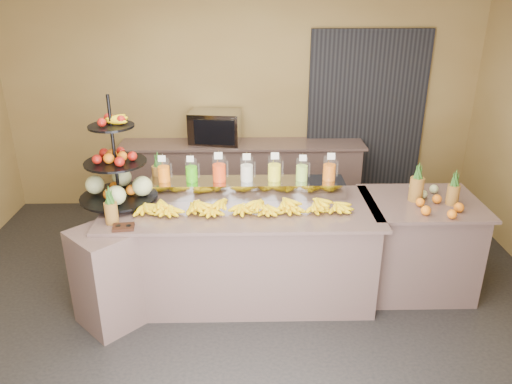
{
  "coord_description": "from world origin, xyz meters",
  "views": [
    {
      "loc": [
        0.05,
        -3.82,
        2.82
      ],
      "look_at": [
        0.14,
        0.3,
        1.08
      ],
      "focal_mm": 35.0,
      "sensor_mm": 36.0,
      "label": 1
    }
  ],
  "objects_px": {
    "banana_heap": "(242,204)",
    "right_fruit_pile": "(435,199)",
    "pitcher_tray": "(247,188)",
    "condiment_caddy": "(123,227)",
    "oven_warmer": "(215,127)",
    "fruit_stand": "(123,177)"
  },
  "relations": [
    {
      "from": "fruit_stand",
      "to": "banana_heap",
      "type": "bearing_deg",
      "value": -31.24
    },
    {
      "from": "pitcher_tray",
      "to": "fruit_stand",
      "type": "distance_m",
      "value": 1.15
    },
    {
      "from": "fruit_stand",
      "to": "pitcher_tray",
      "type": "bearing_deg",
      "value": -12.44
    },
    {
      "from": "pitcher_tray",
      "to": "banana_heap",
      "type": "distance_m",
      "value": 0.37
    },
    {
      "from": "condiment_caddy",
      "to": "oven_warmer",
      "type": "relative_size",
      "value": 0.28
    },
    {
      "from": "oven_warmer",
      "to": "condiment_caddy",
      "type": "bearing_deg",
      "value": -98.34
    },
    {
      "from": "banana_heap",
      "to": "condiment_caddy",
      "type": "distance_m",
      "value": 1.03
    },
    {
      "from": "fruit_stand",
      "to": "condiment_caddy",
      "type": "distance_m",
      "value": 0.61
    },
    {
      "from": "banana_heap",
      "to": "oven_warmer",
      "type": "relative_size",
      "value": 3.17
    },
    {
      "from": "right_fruit_pile",
      "to": "condiment_caddy",
      "type": "bearing_deg",
      "value": -171.97
    },
    {
      "from": "banana_heap",
      "to": "right_fruit_pile",
      "type": "xyz_separation_m",
      "value": [
        1.76,
        0.07,
        0.0
      ]
    },
    {
      "from": "banana_heap",
      "to": "right_fruit_pile",
      "type": "relative_size",
      "value": 4.61
    },
    {
      "from": "pitcher_tray",
      "to": "banana_heap",
      "type": "height_order",
      "value": "banana_heap"
    },
    {
      "from": "pitcher_tray",
      "to": "fruit_stand",
      "type": "height_order",
      "value": "fruit_stand"
    },
    {
      "from": "banana_heap",
      "to": "condiment_caddy",
      "type": "relative_size",
      "value": 11.4
    },
    {
      "from": "fruit_stand",
      "to": "right_fruit_pile",
      "type": "bearing_deg",
      "value": -22.6
    },
    {
      "from": "right_fruit_pile",
      "to": "banana_heap",
      "type": "bearing_deg",
      "value": -177.83
    },
    {
      "from": "pitcher_tray",
      "to": "right_fruit_pile",
      "type": "xyz_separation_m",
      "value": [
        1.71,
        -0.3,
        -0.0
      ]
    },
    {
      "from": "banana_heap",
      "to": "fruit_stand",
      "type": "xyz_separation_m",
      "value": [
        -1.08,
        0.23,
        0.18
      ]
    },
    {
      "from": "condiment_caddy",
      "to": "fruit_stand",
      "type": "bearing_deg",
      "value": 100.79
    },
    {
      "from": "pitcher_tray",
      "to": "banana_heap",
      "type": "relative_size",
      "value": 0.94
    },
    {
      "from": "right_fruit_pile",
      "to": "oven_warmer",
      "type": "height_order",
      "value": "oven_warmer"
    }
  ]
}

